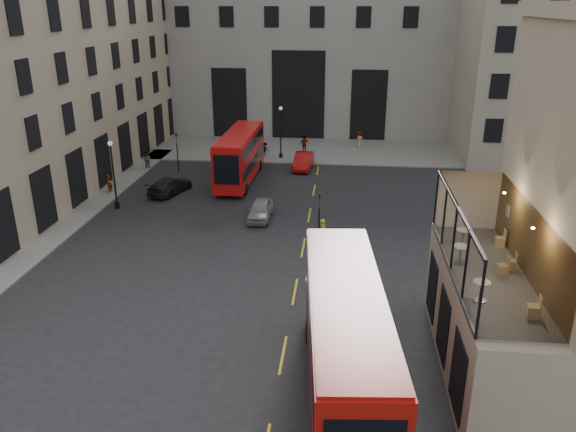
# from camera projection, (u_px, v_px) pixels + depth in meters

# --- Properties ---
(ground) EXTENTS (140.00, 140.00, 0.00)m
(ground) POSITION_uv_depth(u_px,v_px,m) (327.00, 358.00, 25.38)
(ground) COLOR black
(ground) RESTS_ON ground
(host_frontage) EXTENTS (3.00, 11.00, 4.50)m
(host_frontage) POSITION_uv_depth(u_px,v_px,m) (480.00, 322.00, 23.96)
(host_frontage) COLOR #BAAC8C
(host_frontage) RESTS_ON ground
(cafe_floor) EXTENTS (3.00, 10.00, 0.10)m
(cafe_floor) POSITION_uv_depth(u_px,v_px,m) (487.00, 274.00, 23.13)
(cafe_floor) COLOR slate
(cafe_floor) RESTS_ON host_frontage
(gateway) EXTENTS (35.00, 10.60, 18.00)m
(gateway) POSITION_uv_depth(u_px,v_px,m) (302.00, 52.00, 67.08)
(gateway) COLOR #A09C95
(gateway) RESTS_ON ground
(building_right) EXTENTS (16.60, 18.60, 20.00)m
(building_right) POSITION_uv_depth(u_px,v_px,m) (541.00, 51.00, 56.88)
(building_right) COLOR #AAA189
(building_right) RESTS_ON ground
(pavement_far) EXTENTS (40.00, 12.00, 0.12)m
(pavement_far) POSITION_uv_depth(u_px,v_px,m) (285.00, 148.00, 61.23)
(pavement_far) COLOR slate
(pavement_far) RESTS_ON ground
(pavement_left) EXTENTS (8.00, 48.00, 0.12)m
(pavement_left) POSITION_uv_depth(u_px,v_px,m) (14.00, 235.00, 38.61)
(pavement_left) COLOR slate
(pavement_left) RESTS_ON ground
(traffic_light_near) EXTENTS (0.16, 0.20, 3.80)m
(traffic_light_near) POSITION_uv_depth(u_px,v_px,m) (319.00, 214.00, 35.76)
(traffic_light_near) COLOR black
(traffic_light_near) RESTS_ON ground
(traffic_light_far) EXTENTS (0.16, 0.20, 3.80)m
(traffic_light_far) POSITION_uv_depth(u_px,v_px,m) (177.00, 147.00, 51.96)
(traffic_light_far) COLOR black
(traffic_light_far) RESTS_ON ground
(street_lamp_a) EXTENTS (0.36, 0.36, 5.33)m
(street_lamp_a) POSITION_uv_depth(u_px,v_px,m) (114.00, 179.00, 42.87)
(street_lamp_a) COLOR black
(street_lamp_a) RESTS_ON ground
(street_lamp_b) EXTENTS (0.36, 0.36, 5.33)m
(street_lamp_b) POSITION_uv_depth(u_px,v_px,m) (281.00, 136.00, 56.68)
(street_lamp_b) COLOR black
(street_lamp_b) RESTS_ON ground
(bus_near) EXTENTS (3.90, 12.61, 4.95)m
(bus_near) POSITION_uv_depth(u_px,v_px,m) (345.00, 340.00, 21.79)
(bus_near) COLOR #AA130B
(bus_near) RESTS_ON ground
(bus_far) EXTENTS (2.68, 11.03, 4.39)m
(bus_far) POSITION_uv_depth(u_px,v_px,m) (240.00, 154.00, 49.57)
(bus_far) COLOR red
(bus_far) RESTS_ON ground
(car_a) EXTENTS (1.61, 3.98, 1.35)m
(car_a) POSITION_uv_depth(u_px,v_px,m) (260.00, 210.00, 41.39)
(car_a) COLOR gray
(car_a) RESTS_ON ground
(car_b) EXTENTS (1.90, 4.70, 1.52)m
(car_b) POSITION_uv_depth(u_px,v_px,m) (303.00, 161.00, 53.82)
(car_b) COLOR #AD0D0A
(car_b) RESTS_ON ground
(car_c) EXTENTS (3.19, 5.04, 1.36)m
(car_c) POSITION_uv_depth(u_px,v_px,m) (170.00, 185.00, 46.90)
(car_c) COLOR black
(car_c) RESTS_ON ground
(bicycle) EXTENTS (1.83, 1.13, 0.91)m
(bicycle) POSITION_uv_depth(u_px,v_px,m) (324.00, 247.00, 35.73)
(bicycle) COLOR gray
(bicycle) RESTS_ON ground
(cyclist) EXTENTS (0.53, 0.71, 1.80)m
(cyclist) POSITION_uv_depth(u_px,v_px,m) (323.00, 232.00, 36.89)
(cyclist) COLOR #C0FF1A
(cyclist) RESTS_ON ground
(pedestrian_a) EXTENTS (1.02, 0.89, 1.79)m
(pedestrian_a) POSITION_uv_depth(u_px,v_px,m) (147.00, 161.00, 53.44)
(pedestrian_a) COLOR gray
(pedestrian_a) RESTS_ON ground
(pedestrian_b) EXTENTS (1.13, 1.09, 1.55)m
(pedestrian_b) POSITION_uv_depth(u_px,v_px,m) (265.00, 150.00, 57.79)
(pedestrian_b) COLOR gray
(pedestrian_b) RESTS_ON ground
(pedestrian_c) EXTENTS (1.18, 0.93, 1.87)m
(pedestrian_c) POSITION_uv_depth(u_px,v_px,m) (304.00, 144.00, 59.42)
(pedestrian_c) COLOR gray
(pedestrian_c) RESTS_ON ground
(pedestrian_d) EXTENTS (1.07, 1.04, 1.86)m
(pedestrian_d) POSITION_uv_depth(u_px,v_px,m) (360.00, 140.00, 61.37)
(pedestrian_d) COLOR gray
(pedestrian_d) RESTS_ON ground
(pedestrian_e) EXTENTS (0.55, 0.74, 1.85)m
(pedestrian_e) POSITION_uv_depth(u_px,v_px,m) (109.00, 183.00, 46.78)
(pedestrian_e) COLOR gray
(pedestrian_e) RESTS_ON ground
(cafe_table_near) EXTENTS (0.64, 0.64, 0.80)m
(cafe_table_near) POSITION_uv_depth(u_px,v_px,m) (481.00, 288.00, 20.78)
(cafe_table_near) COLOR silver
(cafe_table_near) RESTS_ON cafe_floor
(cafe_table_mid) EXTENTS (0.67, 0.67, 0.83)m
(cafe_table_mid) POSITION_uv_depth(u_px,v_px,m) (461.00, 252.00, 23.77)
(cafe_table_mid) COLOR white
(cafe_table_mid) RESTS_ON cafe_floor
(cafe_table_far) EXTENTS (0.61, 0.61, 0.77)m
(cafe_table_far) POSITION_uv_depth(u_px,v_px,m) (463.00, 235.00, 25.61)
(cafe_table_far) COLOR silver
(cafe_table_far) RESTS_ON cafe_floor
(cafe_chair_a) EXTENTS (0.46, 0.46, 0.86)m
(cafe_chair_a) POSITION_uv_depth(u_px,v_px,m) (533.00, 311.00, 19.81)
(cafe_chair_a) COLOR tan
(cafe_chair_a) RESTS_ON cafe_floor
(cafe_chair_b) EXTENTS (0.46, 0.46, 0.81)m
(cafe_chair_b) POSITION_uv_depth(u_px,v_px,m) (503.00, 269.00, 22.93)
(cafe_chair_b) COLOR tan
(cafe_chair_b) RESTS_ON cafe_floor
(cafe_chair_c) EXTENTS (0.41, 0.41, 0.76)m
(cafe_chair_c) POSITION_uv_depth(u_px,v_px,m) (511.00, 264.00, 23.38)
(cafe_chair_c) COLOR tan
(cafe_chair_c) RESTS_ON cafe_floor
(cafe_chair_d) EXTENTS (0.42, 0.42, 0.83)m
(cafe_chair_d) POSITION_uv_depth(u_px,v_px,m) (500.00, 241.00, 25.55)
(cafe_chair_d) COLOR tan
(cafe_chair_d) RESTS_ON cafe_floor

